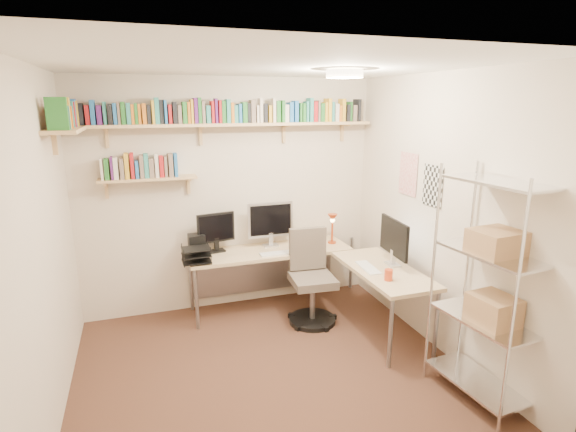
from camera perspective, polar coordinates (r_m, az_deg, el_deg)
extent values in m
plane|color=#40291B|center=(4.05, -2.15, -19.34)|extent=(3.20, 3.20, 0.00)
cube|color=beige|center=(4.93, -7.26, 2.56)|extent=(3.20, 0.04, 2.50)
cube|color=beige|center=(3.45, -28.83, -4.22)|extent=(0.04, 3.00, 2.50)
cube|color=beige|center=(4.23, 18.92, -0.04)|extent=(0.04, 3.00, 2.50)
cube|color=beige|center=(2.21, 8.98, -12.45)|extent=(3.20, 0.04, 2.50)
cube|color=white|center=(3.38, -2.56, 18.67)|extent=(3.20, 3.00, 0.04)
cube|color=white|center=(4.61, 14.99, 5.17)|extent=(0.01, 0.30, 0.42)
cube|color=silver|center=(4.29, 17.87, 3.65)|extent=(0.01, 0.28, 0.38)
cylinder|color=#FFEAC6|center=(3.82, 7.20, 17.47)|extent=(0.30, 0.30, 0.06)
cube|color=tan|center=(4.72, -7.24, 11.47)|extent=(3.05, 0.25, 0.03)
cube|color=tan|center=(4.23, -26.27, 9.85)|extent=(0.25, 1.00, 0.03)
cube|color=tan|center=(4.70, -17.34, 4.55)|extent=(0.95, 0.20, 0.02)
cube|color=tan|center=(4.70, -22.09, 9.70)|extent=(0.03, 0.20, 0.20)
cube|color=tan|center=(4.73, -11.00, 10.49)|extent=(0.03, 0.20, 0.20)
cube|color=tan|center=(4.94, -0.41, 10.88)|extent=(0.03, 0.20, 0.20)
cube|color=tan|center=(5.20, 7.07, 10.94)|extent=(0.03, 0.20, 0.20)
cube|color=beige|center=(4.65, -25.69, 11.50)|extent=(0.02, 0.12, 0.18)
cube|color=teal|center=(4.64, -25.23, 11.49)|extent=(0.03, 0.12, 0.18)
cube|color=black|center=(4.64, -24.77, 11.68)|extent=(0.04, 0.14, 0.20)
cube|color=#B1171B|center=(4.63, -24.10, 11.62)|extent=(0.04, 0.12, 0.18)
cube|color=#2266B1|center=(4.63, -23.54, 11.97)|extent=(0.04, 0.13, 0.23)
cube|color=#511B68|center=(4.63, -22.82, 11.73)|extent=(0.04, 0.14, 0.18)
cube|color=teal|center=(4.62, -22.22, 11.99)|extent=(0.03, 0.12, 0.21)
cube|color=black|center=(4.62, -21.64, 11.92)|extent=(0.04, 0.14, 0.19)
cube|color=#2266B1|center=(4.62, -21.11, 12.01)|extent=(0.03, 0.12, 0.20)
cube|color=#786557|center=(4.62, -20.68, 12.14)|extent=(0.02, 0.13, 0.21)
cube|color=#257029|center=(4.62, -20.20, 12.16)|extent=(0.04, 0.15, 0.21)
cube|color=teal|center=(4.62, -19.59, 12.15)|extent=(0.04, 0.14, 0.20)
cube|color=orange|center=(4.62, -19.13, 12.10)|extent=(0.03, 0.15, 0.18)
cube|color=#257029|center=(4.62, -18.73, 12.20)|extent=(0.03, 0.13, 0.20)
cube|color=orange|center=(4.62, -18.34, 12.18)|extent=(0.03, 0.12, 0.19)
cube|color=orange|center=(4.62, -17.81, 12.26)|extent=(0.04, 0.15, 0.19)
cube|color=black|center=(4.62, -17.28, 12.20)|extent=(0.03, 0.13, 0.18)
cube|color=gold|center=(4.62, -16.77, 12.51)|extent=(0.02, 0.14, 0.22)
cube|color=teal|center=(4.62, -16.33, 12.70)|extent=(0.04, 0.14, 0.25)
cube|color=black|center=(4.62, -15.78, 12.61)|extent=(0.04, 0.11, 0.23)
cube|color=#2266B1|center=(4.63, -15.31, 12.63)|extent=(0.02, 0.15, 0.23)
cube|color=#B1171B|center=(4.63, -14.79, 12.40)|extent=(0.03, 0.15, 0.18)
cube|color=black|center=(4.63, -14.20, 12.59)|extent=(0.04, 0.14, 0.21)
cube|color=#786557|center=(4.64, -13.63, 12.44)|extent=(0.04, 0.14, 0.18)
cube|color=#257029|center=(4.64, -13.03, 12.66)|extent=(0.04, 0.14, 0.21)
cube|color=orange|center=(4.65, -12.53, 12.67)|extent=(0.03, 0.14, 0.21)
cube|color=gold|center=(4.65, -12.16, 12.84)|extent=(0.02, 0.15, 0.23)
cube|color=#511B68|center=(4.65, -11.69, 12.96)|extent=(0.03, 0.14, 0.25)
cube|color=#257029|center=(4.66, -11.20, 13.01)|extent=(0.03, 0.13, 0.25)
cube|color=#786557|center=(4.66, -10.74, 12.82)|extent=(0.03, 0.13, 0.21)
cube|color=teal|center=(4.67, -10.13, 12.58)|extent=(0.04, 0.12, 0.17)
cube|color=#B1171B|center=(4.68, -9.61, 12.88)|extent=(0.03, 0.14, 0.22)
cube|color=#511B68|center=(4.68, -9.16, 13.05)|extent=(0.02, 0.12, 0.24)
cube|color=#B1171B|center=(4.69, -8.68, 12.96)|extent=(0.03, 0.12, 0.22)
cube|color=#257029|center=(4.70, -8.23, 12.95)|extent=(0.04, 0.11, 0.22)
cube|color=teal|center=(4.70, -7.66, 13.06)|extent=(0.04, 0.14, 0.23)
cube|color=orange|center=(4.71, -7.19, 12.88)|extent=(0.03, 0.15, 0.20)
cube|color=teal|center=(4.72, -6.72, 12.73)|extent=(0.04, 0.12, 0.17)
cube|color=#2266B1|center=(4.73, -6.21, 12.83)|extent=(0.03, 0.14, 0.19)
cube|color=#257029|center=(4.74, -5.61, 12.96)|extent=(0.04, 0.13, 0.21)
cube|color=black|center=(4.75, -5.09, 12.89)|extent=(0.03, 0.12, 0.19)
cube|color=#786557|center=(4.76, -4.57, 13.11)|extent=(0.04, 0.13, 0.23)
cube|color=beige|center=(4.77, -4.01, 12.80)|extent=(0.02, 0.14, 0.17)
cube|color=beige|center=(4.78, -3.53, 13.22)|extent=(0.03, 0.11, 0.24)
cube|color=black|center=(4.80, -2.99, 12.93)|extent=(0.04, 0.12, 0.19)
cube|color=gold|center=(4.81, -2.42, 12.83)|extent=(0.03, 0.12, 0.17)
cube|color=beige|center=(4.82, -1.90, 13.25)|extent=(0.03, 0.12, 0.24)
cube|color=#257029|center=(4.84, -1.36, 13.12)|extent=(0.04, 0.12, 0.22)
cube|color=#257029|center=(4.85, -0.80, 13.15)|extent=(0.03, 0.14, 0.22)
cube|color=beige|center=(4.86, -0.33, 12.90)|extent=(0.04, 0.12, 0.18)
cube|color=#2266B1|center=(4.88, 0.25, 13.04)|extent=(0.04, 0.13, 0.20)
cube|color=#2266B1|center=(4.90, 0.89, 13.14)|extent=(0.04, 0.13, 0.22)
cube|color=#257029|center=(4.91, 1.42, 13.01)|extent=(0.02, 0.14, 0.20)
cube|color=#257029|center=(4.93, 1.89, 12.99)|extent=(0.03, 0.13, 0.19)
cube|color=teal|center=(4.94, 2.31, 13.11)|extent=(0.03, 0.12, 0.21)
cube|color=teal|center=(4.96, 2.78, 13.31)|extent=(0.04, 0.14, 0.25)
cube|color=#B1171B|center=(4.97, 3.27, 13.09)|extent=(0.04, 0.14, 0.21)
cube|color=#786557|center=(4.99, 3.74, 13.15)|extent=(0.02, 0.13, 0.22)
cube|color=#257029|center=(5.01, 4.23, 12.98)|extent=(0.04, 0.11, 0.19)
cube|color=gold|center=(5.02, 4.67, 13.04)|extent=(0.03, 0.12, 0.21)
cube|color=gold|center=(5.04, 5.07, 13.26)|extent=(0.04, 0.15, 0.24)
cube|color=teal|center=(5.05, 5.51, 13.05)|extent=(0.03, 0.12, 0.21)
cube|color=beige|center=(5.07, 6.01, 12.93)|extent=(0.04, 0.13, 0.19)
cube|color=orange|center=(5.09, 6.42, 12.82)|extent=(0.03, 0.12, 0.17)
cube|color=gold|center=(5.11, 6.87, 13.21)|extent=(0.04, 0.12, 0.24)
cube|color=black|center=(5.13, 7.40, 12.85)|extent=(0.04, 0.14, 0.18)
cube|color=#257029|center=(5.15, 7.78, 13.01)|extent=(0.02, 0.11, 0.21)
cube|color=#786557|center=(5.17, 8.22, 12.80)|extent=(0.04, 0.14, 0.17)
cube|color=black|center=(5.19, 8.75, 13.14)|extent=(0.03, 0.14, 0.24)
cube|color=#257029|center=(3.80, -27.29, 11.47)|extent=(0.15, 0.04, 0.24)
cube|color=#B1171B|center=(3.86, -27.14, 11.23)|extent=(0.12, 0.04, 0.20)
cube|color=teal|center=(3.90, -27.03, 11.05)|extent=(0.15, 0.02, 0.18)
cube|color=beige|center=(3.93, -26.97, 11.15)|extent=(0.11, 0.02, 0.19)
cube|color=gold|center=(3.97, -26.94, 11.55)|extent=(0.14, 0.04, 0.24)
cube|color=#B1171B|center=(4.02, -26.79, 11.14)|extent=(0.13, 0.04, 0.18)
cube|color=orange|center=(4.07, -26.70, 11.13)|extent=(0.14, 0.03, 0.17)
cube|color=gold|center=(4.11, -26.67, 11.56)|extent=(0.11, 0.03, 0.23)
cube|color=#2266B1|center=(4.15, -26.56, 11.26)|extent=(0.11, 0.03, 0.19)
cube|color=teal|center=(4.19, -26.51, 11.46)|extent=(0.14, 0.03, 0.21)
cube|color=orange|center=(4.24, -26.40, 11.21)|extent=(0.12, 0.03, 0.17)
cube|color=#786557|center=(4.27, -26.35, 11.23)|extent=(0.12, 0.02, 0.17)
cube|color=#B1171B|center=(4.30, -26.32, 11.49)|extent=(0.14, 0.04, 0.21)
cube|color=#2266B1|center=(4.36, -26.25, 11.66)|extent=(0.14, 0.04, 0.23)
cube|color=orange|center=(4.40, -26.17, 11.61)|extent=(0.13, 0.02, 0.22)
cube|color=teal|center=(4.43, -26.11, 11.45)|extent=(0.12, 0.03, 0.19)
cube|color=gold|center=(4.47, -26.05, 11.61)|extent=(0.15, 0.04, 0.22)
cube|color=#2266B1|center=(4.53, -25.98, 11.71)|extent=(0.12, 0.04, 0.23)
cube|color=#511B68|center=(4.58, -25.91, 11.77)|extent=(0.11, 0.04, 0.23)
cube|color=#B1171B|center=(4.63, -25.83, 11.64)|extent=(0.11, 0.03, 0.21)
cube|color=beige|center=(4.69, -22.57, 5.54)|extent=(0.02, 0.11, 0.21)
cube|color=#257029|center=(4.69, -22.03, 5.55)|extent=(0.04, 0.11, 0.20)
cube|color=#511B68|center=(4.69, -21.46, 5.69)|extent=(0.02, 0.13, 0.22)
cube|color=beige|center=(4.68, -21.02, 5.70)|extent=(0.04, 0.14, 0.21)
cube|color=#786557|center=(4.68, -20.34, 5.68)|extent=(0.04, 0.15, 0.20)
cube|color=gold|center=(4.68, -19.79, 6.01)|extent=(0.04, 0.13, 0.25)
cube|color=#B1171B|center=(4.68, -19.18, 6.06)|extent=(0.03, 0.15, 0.25)
cube|color=#2266B1|center=(4.68, -18.64, 5.64)|extent=(0.03, 0.14, 0.17)
cube|color=#786557|center=(4.68, -18.09, 6.01)|extent=(0.04, 0.13, 0.22)
cube|color=teal|center=(4.68, -17.56, 6.12)|extent=(0.04, 0.13, 0.24)
cube|color=#786557|center=(4.68, -16.95, 5.88)|extent=(0.04, 0.13, 0.19)
cube|color=beige|center=(4.68, -16.36, 6.20)|extent=(0.03, 0.12, 0.23)
cube|color=#B1171B|center=(4.69, -15.78, 6.09)|extent=(0.04, 0.12, 0.21)
cube|color=#786557|center=(4.69, -15.28, 6.10)|extent=(0.03, 0.12, 0.21)
cube|color=#786557|center=(4.69, -14.69, 6.29)|extent=(0.04, 0.14, 0.23)
cube|color=#2266B1|center=(4.69, -14.10, 6.34)|extent=(0.03, 0.14, 0.23)
cube|color=beige|center=(4.90, -2.36, -4.49)|extent=(1.76, 0.56, 0.04)
cube|color=beige|center=(4.46, 11.98, -6.74)|extent=(0.56, 1.20, 0.04)
cylinder|color=gray|center=(4.66, -11.53, -10.31)|extent=(0.04, 0.04, 0.65)
cylinder|color=gray|center=(5.09, -12.21, -8.22)|extent=(0.04, 0.04, 0.65)
cylinder|color=gray|center=(5.61, 8.01, -5.88)|extent=(0.04, 0.04, 0.65)
cylinder|color=gray|center=(4.06, 12.89, -14.30)|extent=(0.04, 0.04, 0.65)
cylinder|color=gray|center=(4.30, 18.31, -12.99)|extent=(0.04, 0.04, 0.65)
cube|color=gray|center=(5.22, -3.08, -6.76)|extent=(1.67, 0.02, 0.51)
cube|color=silver|center=(4.92, -2.25, -0.46)|extent=(0.51, 0.03, 0.39)
cube|color=black|center=(4.91, -2.19, -0.51)|extent=(0.46, 0.00, 0.34)
cube|color=black|center=(4.80, -9.14, -1.47)|extent=(0.41, 0.03, 0.31)
cube|color=black|center=(4.46, 13.32, -2.64)|extent=(0.03, 0.54, 0.35)
cube|color=silver|center=(4.45, 13.11, -2.67)|extent=(0.00, 0.48, 0.30)
cube|color=white|center=(4.75, -1.26, -4.75)|extent=(0.39, 0.12, 0.01)
cube|color=white|center=(4.42, 10.13, -6.47)|extent=(0.12, 0.37, 0.01)
cylinder|color=#A0320D|center=(5.14, 5.60, -3.33)|extent=(0.09, 0.09, 0.02)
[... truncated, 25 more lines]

